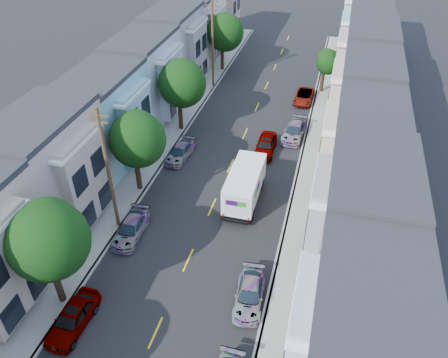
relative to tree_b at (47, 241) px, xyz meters
The scene contains 24 objects.
ground 9.87m from the tree_b, 40.32° to the left, with size 160.00×160.00×0.00m, color black.
road_slab 21.97m from the tree_b, 72.79° to the left, with size 12.00×70.00×0.02m, color black.
curb_left 21.03m from the tree_b, 89.29° to the left, with size 0.30×70.00×0.15m, color gray.
curb_right 24.39m from the tree_b, 58.74° to the left, with size 0.30×70.00×0.15m, color gray.
sidewalk_left 21.06m from the tree_b, 92.95° to the left, with size 2.60×70.00×0.15m, color gray.
sidewalk_right 25.07m from the tree_b, 56.14° to the left, with size 2.60×70.00×0.15m, color gray.
centerline 21.97m from the tree_b, 72.79° to the left, with size 0.12×70.00×0.01m, color gold.
townhouse_row_left 21.60m from the tree_b, 103.40° to the left, with size 5.00×70.00×8.50m, color #B4AC98.
townhouse_row_right 27.34m from the tree_b, 49.38° to the left, with size 5.00×70.00×8.50m, color #B4AC98.
tree_b is the anchor object (origin of this frame).
tree_c 12.03m from the tree_b, 90.00° to the left, with size 4.51×4.51×7.25m.
tree_d 22.48m from the tree_b, 90.00° to the left, with size 4.70×4.70×7.48m.
tree_e 38.63m from the tree_b, 90.00° to the left, with size 4.70×4.70×7.34m.
tree_far_r 37.70m from the tree_b, 69.49° to the left, with size 2.85×2.85×5.19m.
utility_pole_near 7.35m from the tree_b, 89.98° to the left, with size 1.60×0.26×10.00m.
utility_pole_far 33.35m from the tree_b, 90.00° to the left, with size 1.60×0.26×10.00m.
fedex_truck 15.92m from the tree_b, 56.17° to the left, with size 2.40×6.22×2.99m.
lead_sedan 22.83m from the tree_b, 66.44° to the left, with size 1.79×4.68×1.52m, color black.
parked_left_b 5.08m from the tree_b, 46.29° to the right, with size 1.73×4.51×1.46m, color black.
parked_left_c 8.28m from the tree_b, 78.06° to the left, with size 1.79×4.25×1.28m, color gray.
parked_left_d 18.12m from the tree_b, 85.40° to the left, with size 1.72×4.10×1.23m, color #32160A.
parked_right_b 12.56m from the tree_b, 15.38° to the left, with size 1.75×4.17×1.25m, color silver.
parked_right_c 26.88m from the tree_b, 64.96° to the left, with size 1.93×4.60×1.38m, color black.
parked_right_d 34.38m from the tree_b, 70.79° to the left, with size 2.03×4.40×1.22m, color #10193B.
Camera 1 is at (7.97, -19.81, 22.94)m, focal length 35.00 mm.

